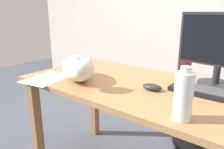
{
  "coord_description": "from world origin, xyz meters",
  "views": [
    {
      "loc": [
        0.61,
        -1.06,
        1.14
      ],
      "look_at": [
        -0.15,
        -0.1,
        0.78
      ],
      "focal_mm": 34.67,
      "sensor_mm": 36.0,
      "label": 1
    }
  ],
  "objects_px": {
    "cat": "(78,68)",
    "computer_mouse": "(152,87)",
    "monitor": "(220,47)",
    "keyboard": "(214,93)",
    "water_bottle": "(183,96)",
    "office_chair": "(198,102)"
  },
  "relations": [
    {
      "from": "keyboard",
      "to": "office_chair",
      "type": "bearing_deg",
      "value": 110.51
    },
    {
      "from": "keyboard",
      "to": "computer_mouse",
      "type": "distance_m",
      "value": 0.31
    },
    {
      "from": "office_chair",
      "to": "computer_mouse",
      "type": "distance_m",
      "value": 0.87
    },
    {
      "from": "office_chair",
      "to": "computer_mouse",
      "type": "xyz_separation_m",
      "value": [
        -0.04,
        -0.79,
        0.35
      ]
    },
    {
      "from": "monitor",
      "to": "computer_mouse",
      "type": "height_order",
      "value": "monitor"
    },
    {
      "from": "cat",
      "to": "water_bottle",
      "type": "height_order",
      "value": "water_bottle"
    },
    {
      "from": "keyboard",
      "to": "cat",
      "type": "xyz_separation_m",
      "value": [
        -0.74,
        -0.25,
        0.07
      ]
    },
    {
      "from": "office_chair",
      "to": "cat",
      "type": "xyz_separation_m",
      "value": [
        -0.49,
        -0.92,
        0.41
      ]
    },
    {
      "from": "office_chair",
      "to": "cat",
      "type": "distance_m",
      "value": 1.12
    },
    {
      "from": "monitor",
      "to": "keyboard",
      "type": "height_order",
      "value": "monitor"
    },
    {
      "from": "cat",
      "to": "computer_mouse",
      "type": "distance_m",
      "value": 0.47
    },
    {
      "from": "cat",
      "to": "computer_mouse",
      "type": "bearing_deg",
      "value": 15.68
    },
    {
      "from": "monitor",
      "to": "computer_mouse",
      "type": "bearing_deg",
      "value": -129.96
    },
    {
      "from": "computer_mouse",
      "to": "cat",
      "type": "bearing_deg",
      "value": -164.32
    },
    {
      "from": "water_bottle",
      "to": "computer_mouse",
      "type": "bearing_deg",
      "value": 138.16
    },
    {
      "from": "office_chair",
      "to": "monitor",
      "type": "xyz_separation_m",
      "value": [
        0.21,
        -0.49,
        0.56
      ]
    },
    {
      "from": "keyboard",
      "to": "computer_mouse",
      "type": "relative_size",
      "value": 4.0
    },
    {
      "from": "monitor",
      "to": "water_bottle",
      "type": "bearing_deg",
      "value": -89.81
    },
    {
      "from": "monitor",
      "to": "office_chair",
      "type": "bearing_deg",
      "value": 113.39
    },
    {
      "from": "office_chair",
      "to": "water_bottle",
      "type": "relative_size",
      "value": 4.2
    },
    {
      "from": "keyboard",
      "to": "water_bottle",
      "type": "relative_size",
      "value": 2.02
    },
    {
      "from": "computer_mouse",
      "to": "office_chair",
      "type": "bearing_deg",
      "value": 87.17
    }
  ]
}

